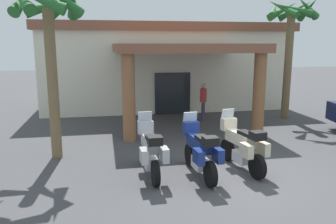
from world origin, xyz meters
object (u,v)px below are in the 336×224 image
at_px(motorcycle_blue, 200,151).
at_px(pedestrian, 203,99).
at_px(palm_tree_roadside, 49,25).
at_px(palm_tree_near_portico, 290,28).
at_px(motorcycle_cream, 242,146).
at_px(motel_building, 164,65).
at_px(motorcycle_silver, 150,150).

distance_m(motorcycle_blue, pedestrian, 6.93).
bearing_deg(motorcycle_blue, palm_tree_roadside, 55.24).
bearing_deg(palm_tree_roadside, palm_tree_near_portico, 22.58).
bearing_deg(palm_tree_near_portico, motorcycle_cream, -127.34).
distance_m(motel_building, motorcycle_blue, 10.89).
bearing_deg(palm_tree_roadside, motel_building, 60.25).
relative_size(motorcycle_blue, pedestrian, 1.27).
height_order(motorcycle_cream, palm_tree_near_portico, palm_tree_near_portico).
xyz_separation_m(motorcycle_blue, palm_tree_roadside, (-3.99, 2.29, 3.37)).
height_order(motorcycle_silver, pedestrian, pedestrian).
xyz_separation_m(motorcycle_cream, palm_tree_near_portico, (4.71, 6.18, 3.54)).
relative_size(motorcycle_silver, motorcycle_cream, 1.01).
bearing_deg(motorcycle_blue, motorcycle_silver, 72.35).
bearing_deg(motel_building, pedestrian, -74.83).
relative_size(motel_building, palm_tree_near_portico, 2.40).
bearing_deg(motorcycle_silver, motorcycle_cream, -92.95).
bearing_deg(palm_tree_near_portico, motel_building, 140.47).
height_order(motorcycle_blue, pedestrian, pedestrian).
bearing_deg(motorcycle_cream, motel_building, -7.68).
xyz_separation_m(motorcycle_cream, pedestrian, (0.68, 6.36, 0.32)).
height_order(motel_building, motorcycle_cream, motel_building).
xyz_separation_m(pedestrian, palm_tree_near_portico, (4.04, -0.18, 3.22)).
relative_size(motorcycle_cream, palm_tree_roadside, 0.41).
relative_size(motel_building, motorcycle_blue, 6.06).
distance_m(motel_building, pedestrian, 4.46).
bearing_deg(pedestrian, palm_tree_roadside, -136.64).
height_order(motel_building, palm_tree_near_portico, palm_tree_near_portico).
xyz_separation_m(motorcycle_blue, palm_tree_near_portico, (6.02, 6.45, 3.54)).
xyz_separation_m(motel_building, palm_tree_near_portico, (5.19, -4.28, 1.89)).
xyz_separation_m(motorcycle_blue, pedestrian, (1.98, 6.63, 0.32)).
height_order(motorcycle_silver, motorcycle_cream, same).
distance_m(motorcycle_cream, palm_tree_roadside, 6.59).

